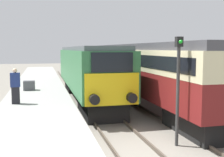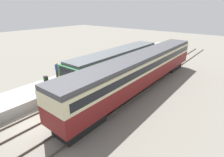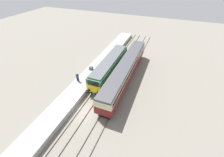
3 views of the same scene
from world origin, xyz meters
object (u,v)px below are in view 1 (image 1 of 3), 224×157
object	(u,v)px
locomotive	(87,70)
passenger_carriage	(136,66)
luggage_crate	(29,85)
person_on_platform	(15,86)
signal_post	(178,82)

from	to	relation	value
locomotive	passenger_carriage	distance (m)	3.43
luggage_crate	passenger_carriage	bearing A→B (deg)	3.97
passenger_carriage	person_on_platform	size ratio (longest dim) A/B	12.63
passenger_carriage	luggage_crate	xyz separation A→B (m)	(-7.24, -0.50, -1.13)
passenger_carriage	luggage_crate	bearing A→B (deg)	-176.03
passenger_carriage	luggage_crate	world-z (taller)	passenger_carriage
passenger_carriage	luggage_crate	size ratio (longest dim) A/B	30.72
passenger_carriage	locomotive	bearing A→B (deg)	173.92
locomotive	luggage_crate	bearing A→B (deg)	-167.32
passenger_carriage	signal_post	distance (m)	9.89
passenger_carriage	person_on_platform	xyz separation A→B (m)	(-7.67, -4.91, -0.58)
luggage_crate	person_on_platform	bearing A→B (deg)	-95.56
person_on_platform	luggage_crate	bearing A→B (deg)	84.44
person_on_platform	signal_post	size ratio (longest dim) A/B	0.43
locomotive	passenger_carriage	bearing A→B (deg)	-6.08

